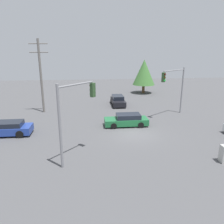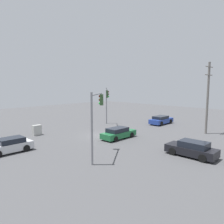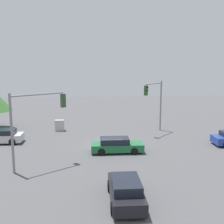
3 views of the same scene
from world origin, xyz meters
TOP-DOWN VIEW (x-y plane):
  - ground_plane at (0.00, 0.00)m, footprint 80.00×80.00m
  - sedan_green at (0.37, -2.32)m, footprint 4.55×1.84m
  - sedan_dark at (0.09, -11.32)m, footprint 1.88×4.34m
  - sedan_silver at (-10.61, 1.41)m, footprint 4.06×1.89m
  - traffic_signal_main at (5.26, 4.56)m, footprint 2.55×2.75m
  - traffic_signal_cross at (-5.91, -5.48)m, footprint 3.67×2.78m
  - electrical_cabinet at (-5.51, 6.10)m, footprint 1.04×0.59m

SIDE VIEW (x-z plane):
  - ground_plane at x=0.00m, z-range 0.00..0.00m
  - sedan_green at x=0.37m, z-range -0.02..1.27m
  - electrical_cabinet at x=-5.51m, z-range 0.00..1.27m
  - sedan_silver at x=-10.61m, z-range -0.02..1.34m
  - sedan_dark at x=0.09m, z-range -0.02..1.36m
  - traffic_signal_main at x=5.26m, z-range 1.07..6.85m
  - traffic_signal_cross at x=-5.91m, z-range 1.11..6.84m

